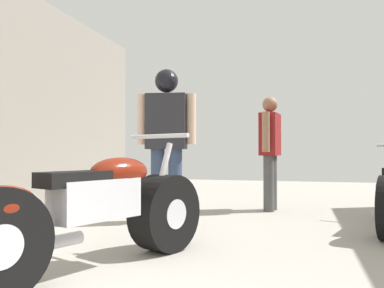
{
  "coord_description": "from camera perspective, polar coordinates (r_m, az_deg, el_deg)",
  "views": [
    {
      "loc": [
        0.38,
        -0.1,
        0.81
      ],
      "look_at": [
        -0.62,
        3.58,
        0.89
      ],
      "focal_mm": 37.52,
      "sensor_mm": 36.0,
      "label": 1
    }
  ],
  "objects": [
    {
      "name": "motorcycle_maroon_cruiser",
      "position": [
        2.84,
        -14.14,
        -9.69
      ],
      "size": [
        1.03,
        2.0,
        0.96
      ],
      "color": "black",
      "rests_on": "ground_plane"
    },
    {
      "name": "mechanic_in_blue",
      "position": [
        5.73,
        11.05,
        -0.3
      ],
      "size": [
        0.29,
        0.64,
        1.6
      ],
      "color": "#4C4C4C",
      "rests_on": "ground_plane"
    },
    {
      "name": "ground_plane",
      "position": [
        3.62,
        9.15,
        -14.16
      ],
      "size": [
        16.39,
        16.39,
        0.0
      ],
      "primitive_type": "plane",
      "color": "#A8A399"
    },
    {
      "name": "mechanic_with_helmet",
      "position": [
        4.78,
        -3.65,
        2.01
      ],
      "size": [
        0.71,
        0.33,
        1.81
      ],
      "color": "#384766",
      "rests_on": "ground_plane"
    }
  ]
}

